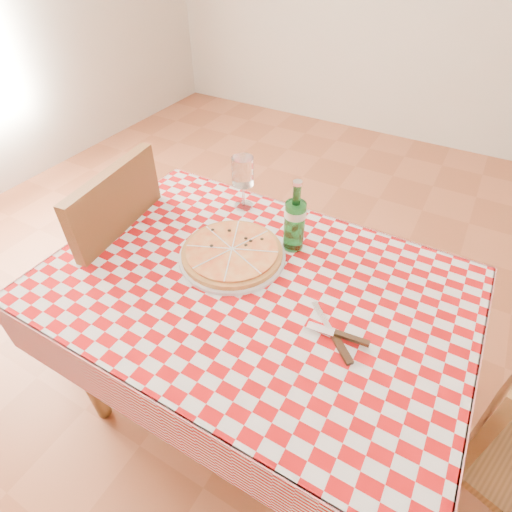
{
  "coord_description": "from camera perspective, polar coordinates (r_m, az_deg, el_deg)",
  "views": [
    {
      "loc": [
        0.44,
        -0.75,
        1.64
      ],
      "look_at": [
        -0.02,
        0.06,
        0.82
      ],
      "focal_mm": 28.0,
      "sensor_mm": 36.0,
      "label": 1
    }
  ],
  "objects": [
    {
      "name": "tablecloth",
      "position": [
        1.24,
        -0.57,
        -4.12
      ],
      "size": [
        1.3,
        0.9,
        0.01
      ],
      "primitive_type": "cube",
      "color": "#AC0A0C",
      "rests_on": "dining_table"
    },
    {
      "name": "chair_far",
      "position": [
        1.71,
        -20.01,
        -0.44
      ],
      "size": [
        0.5,
        0.5,
        0.98
      ],
      "rotation": [
        0.0,
        0.0,
        3.27
      ],
      "color": "brown",
      "rests_on": "ground"
    },
    {
      "name": "dining_table",
      "position": [
        1.31,
        -0.54,
        -7.01
      ],
      "size": [
        1.2,
        0.8,
        0.75
      ],
      "color": "brown",
      "rests_on": "ground"
    },
    {
      "name": "water_bottle",
      "position": [
        1.3,
        5.6,
        5.71
      ],
      "size": [
        0.08,
        0.08,
        0.26
      ],
      "primitive_type": null,
      "rotation": [
        0.0,
        0.0,
        0.17
      ],
      "color": "#1B6C28",
      "rests_on": "tablecloth"
    },
    {
      "name": "pizza_plate",
      "position": [
        1.31,
        -3.42,
        0.59
      ],
      "size": [
        0.46,
        0.46,
        0.05
      ],
      "primitive_type": null,
      "rotation": [
        0.0,
        0.0,
        -0.38
      ],
      "color": "#CD8744",
      "rests_on": "tablecloth"
    },
    {
      "name": "wine_glass",
      "position": [
        1.51,
        -1.86,
        10.37
      ],
      "size": [
        0.08,
        0.08,
        0.21
      ],
      "primitive_type": null,
      "rotation": [
        0.0,
        0.0,
        -0.04
      ],
      "color": "silver",
      "rests_on": "tablecloth"
    },
    {
      "name": "cutlery",
      "position": [
        1.12,
        11.09,
        -10.82
      ],
      "size": [
        0.28,
        0.25,
        0.03
      ],
      "primitive_type": null,
      "rotation": [
        0.0,
        0.0,
        -0.25
      ],
      "color": "silver",
      "rests_on": "tablecloth"
    }
  ]
}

